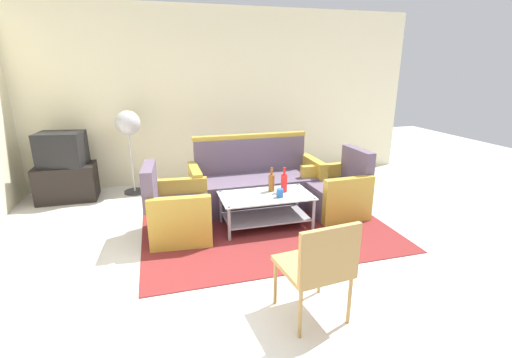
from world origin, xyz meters
TOP-DOWN VIEW (x-y plane):
  - ground_plane at (0.00, 0.00)m, footprint 14.00×14.00m
  - wall_back at (0.00, 3.06)m, footprint 6.52×0.12m
  - rug at (-0.01, 0.87)m, footprint 2.91×2.22m
  - couch at (0.07, 1.58)m, footprint 1.81×0.76m
  - armchair_left at (-1.05, 0.89)m, footprint 0.75×0.81m
  - armchair_right at (1.03, 1.02)m, footprint 0.73×0.79m
  - coffee_table at (0.00, 0.86)m, footprint 1.10×0.60m
  - bottle_red at (0.25, 0.91)m, footprint 0.08×0.08m
  - bottle_brown at (0.11, 0.98)m, footprint 0.08×0.08m
  - cup at (0.14, 0.75)m, footprint 0.08×0.08m
  - tv_stand at (-2.52, 2.55)m, footprint 0.80×0.50m
  - television at (-2.52, 2.55)m, footprint 0.66×0.53m
  - pedestal_fan at (-1.60, 2.60)m, footprint 0.36×0.36m
  - wicker_chair at (-0.13, -0.88)m, footprint 0.53×0.53m

SIDE VIEW (x-z plane):
  - ground_plane at x=0.00m, z-range 0.00..0.00m
  - rug at x=-0.01m, z-range 0.00..0.01m
  - tv_stand at x=-2.52m, z-range 0.00..0.52m
  - coffee_table at x=0.00m, z-range 0.07..0.47m
  - armchair_left at x=-1.05m, z-range -0.14..0.71m
  - armchair_right at x=1.03m, z-range -0.14..0.71m
  - couch at x=0.07m, z-range -0.16..0.80m
  - cup at x=0.14m, z-range 0.41..0.51m
  - wicker_chair at x=-0.13m, z-range 0.07..0.91m
  - bottle_brown at x=0.11m, z-range 0.37..0.67m
  - bottle_red at x=0.25m, z-range 0.37..0.68m
  - television at x=-2.52m, z-range 0.52..1.00m
  - pedestal_fan at x=-1.60m, z-range 0.38..1.65m
  - wall_back at x=0.00m, z-range 0.00..2.80m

